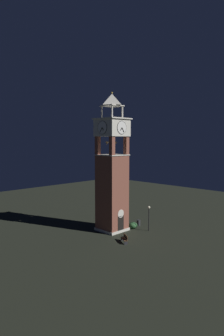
{
  "coord_description": "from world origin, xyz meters",
  "views": [
    {
      "loc": [
        -28.28,
        -28.11,
        12.18
      ],
      "look_at": [
        0.0,
        0.0,
        8.46
      ],
      "focal_mm": 32.22,
      "sensor_mm": 36.0,
      "label": 1
    }
  ],
  "objects_px": {
    "clock_tower": "(112,175)",
    "trash_bin": "(138,223)",
    "park_bench": "(125,239)",
    "lamp_post": "(149,213)"
  },
  "relations": [
    {
      "from": "lamp_post",
      "to": "trash_bin",
      "type": "relative_size",
      "value": 4.23
    },
    {
      "from": "clock_tower",
      "to": "park_bench",
      "type": "distance_m",
      "value": 8.8
    },
    {
      "from": "lamp_post",
      "to": "trash_bin",
      "type": "height_order",
      "value": "lamp_post"
    },
    {
      "from": "clock_tower",
      "to": "trash_bin",
      "type": "height_order",
      "value": "clock_tower"
    },
    {
      "from": "clock_tower",
      "to": "trash_bin",
      "type": "xyz_separation_m",
      "value": [
        4.25,
        -1.12,
        -7.18
      ]
    },
    {
      "from": "clock_tower",
      "to": "lamp_post",
      "type": "height_order",
      "value": "clock_tower"
    },
    {
      "from": "trash_bin",
      "to": "lamp_post",
      "type": "bearing_deg",
      "value": -111.03
    },
    {
      "from": "clock_tower",
      "to": "trash_bin",
      "type": "distance_m",
      "value": 8.42
    },
    {
      "from": "park_bench",
      "to": "lamp_post",
      "type": "relative_size",
      "value": 0.47
    },
    {
      "from": "lamp_post",
      "to": "trash_bin",
      "type": "distance_m",
      "value": 3.43
    }
  ]
}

